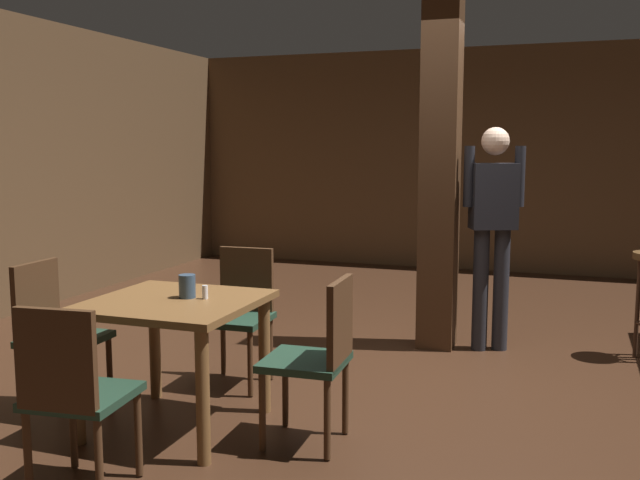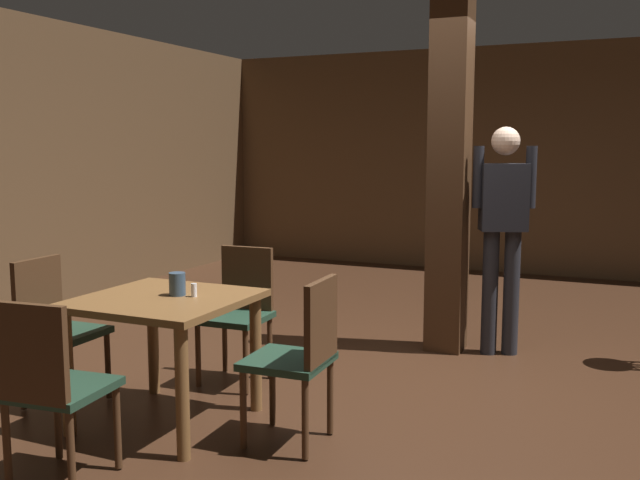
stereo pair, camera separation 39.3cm
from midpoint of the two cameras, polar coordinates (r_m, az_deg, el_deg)
ground_plane at (r=5.02m, az=10.08°, el=-10.91°), size 10.80×10.80×0.00m
wall_back at (r=9.20m, az=17.20°, el=6.09°), size 8.00×0.10×2.80m
pillar at (r=5.55m, az=12.33°, el=5.51°), size 0.28×0.28×2.80m
dining_table at (r=4.10m, az=-9.66°, el=-6.30°), size 0.89×0.89×0.74m
chair_west at (r=4.59m, az=-18.25°, el=-6.36°), size 0.43×0.43×0.89m
chair_north at (r=4.81m, az=-4.13°, el=-5.38°), size 0.44×0.44×0.89m
chair_south at (r=3.47m, az=-17.75°, el=-10.84°), size 0.46×0.46×0.89m
chair_east at (r=3.77m, az=1.47°, el=-8.99°), size 0.44×0.44×0.89m
napkin_cup at (r=4.09m, az=-8.67°, el=-3.53°), size 0.09×0.09×0.13m
salt_shaker at (r=4.04m, az=-7.32°, el=-4.02°), size 0.03×0.03×0.08m
standing_person at (r=5.55m, az=16.41°, el=1.26°), size 0.46×0.31×1.72m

